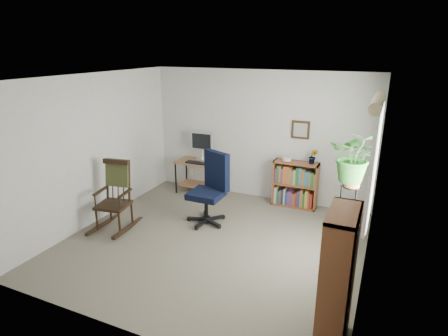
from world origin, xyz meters
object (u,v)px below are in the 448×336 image
at_px(office_chair, 206,189).
at_px(tall_bookshelf, 337,282).
at_px(rocking_chair, 112,196).
at_px(low_bookshelf, 295,184).
at_px(desk, 199,177).

relative_size(office_chair, tall_bookshelf, 0.84).
relative_size(rocking_chair, low_bookshelf, 1.34).
distance_m(office_chair, rocking_chair, 1.47).
height_order(office_chair, rocking_chair, office_chair).
relative_size(rocking_chair, tall_bookshelf, 0.78).
xyz_separation_m(office_chair, low_bookshelf, (1.15, 1.26, -0.18)).
bearing_deg(tall_bookshelf, low_bookshelf, 110.07).
bearing_deg(rocking_chair, desk, 64.91).
height_order(rocking_chair, low_bookshelf, rocking_chair).
xyz_separation_m(rocking_chair, low_bookshelf, (2.40, 2.05, -0.14)).
height_order(desk, low_bookshelf, low_bookshelf).
relative_size(desk, rocking_chair, 0.80).
bearing_deg(office_chair, tall_bookshelf, -16.93).
xyz_separation_m(desk, tall_bookshelf, (3.04, -3.03, 0.39)).
relative_size(desk, tall_bookshelf, 0.63).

